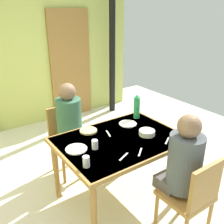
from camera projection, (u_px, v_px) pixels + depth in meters
ground_plane at (104, 198)px, 2.88m from camera, size 6.46×6.46×0.00m
wall_back at (22, 54)px, 4.27m from camera, size 4.24×0.10×2.55m
door_wooden at (71, 65)px, 4.76m from camera, size 0.80×0.05×2.00m
stove_pipe_column at (112, 49)px, 4.86m from camera, size 0.12×0.12×2.55m
dining_table at (120, 145)px, 2.66m from camera, size 1.29×0.94×0.75m
chair_near_diner at (192, 196)px, 2.20m from camera, size 0.40×0.40×0.87m
chair_far_diner at (66, 136)px, 3.21m from camera, size 0.40×0.40×0.87m
person_near_diner at (184, 161)px, 2.19m from camera, size 0.30×0.37×0.77m
person_far_diner at (70, 119)px, 3.00m from camera, size 0.30×0.37×0.77m
water_bottle_green_near at (137, 107)px, 3.07m from camera, size 0.08×0.08×0.30m
serving_bowl_center at (147, 133)px, 2.69m from camera, size 0.17×0.17×0.05m
dinner_plate_near_left at (76, 149)px, 2.42m from camera, size 0.21×0.21×0.01m
dinner_plate_near_right at (128, 124)px, 2.95m from camera, size 0.21×0.21×0.01m
drinking_glass_by_near_diner at (95, 144)px, 2.42m from camera, size 0.06×0.06×0.09m
drinking_glass_by_far_diner at (86, 162)px, 2.15m from camera, size 0.06×0.06×0.10m
bread_plate_sliced at (88, 131)px, 2.78m from camera, size 0.19×0.19×0.02m
cutlery_knife_near at (124, 157)px, 2.31m from camera, size 0.14×0.07×0.00m
cutlery_fork_near at (167, 141)px, 2.58m from camera, size 0.14×0.09×0.00m
cutlery_knife_far at (140, 152)px, 2.38m from camera, size 0.13×0.11×0.00m
cutlery_fork_far at (108, 134)px, 2.73m from camera, size 0.06×0.15×0.00m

